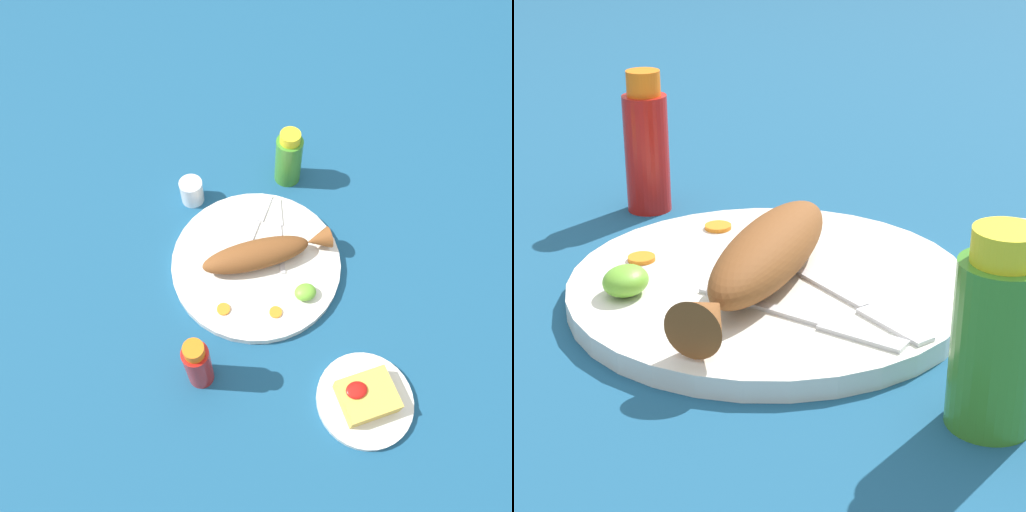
% 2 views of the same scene
% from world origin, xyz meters
% --- Properties ---
extents(ground_plane, '(4.00, 4.00, 0.00)m').
position_xyz_m(ground_plane, '(0.00, 0.00, 0.00)').
color(ground_plane, navy).
extents(main_plate, '(0.35, 0.35, 0.02)m').
position_xyz_m(main_plate, '(0.00, 0.00, 0.01)').
color(main_plate, silver).
rests_on(main_plate, ground_plane).
extents(fried_fish, '(0.27, 0.07, 0.05)m').
position_xyz_m(fried_fish, '(-0.02, 0.00, 0.04)').
color(fried_fish, brown).
rests_on(fried_fish, main_plate).
extents(fork_near, '(0.12, 0.16, 0.00)m').
position_xyz_m(fork_near, '(-0.03, -0.08, 0.02)').
color(fork_near, silver).
rests_on(fork_near, main_plate).
extents(fork_far, '(0.06, 0.18, 0.00)m').
position_xyz_m(fork_far, '(-0.07, -0.06, 0.02)').
color(fork_far, silver).
rests_on(fork_far, main_plate).
extents(carrot_slice_near, '(0.03, 0.03, 0.00)m').
position_xyz_m(carrot_slice_near, '(0.09, 0.08, 0.02)').
color(carrot_slice_near, orange).
rests_on(carrot_slice_near, main_plate).
extents(carrot_slice_mid, '(0.02, 0.02, 0.00)m').
position_xyz_m(carrot_slice_mid, '(0.00, 0.12, 0.02)').
color(carrot_slice_mid, orange).
rests_on(carrot_slice_mid, main_plate).
extents(lime_wedge_main, '(0.04, 0.04, 0.02)m').
position_xyz_m(lime_wedge_main, '(-0.07, 0.10, 0.03)').
color(lime_wedge_main, '#6BB233').
rests_on(lime_wedge_main, main_plate).
extents(hot_sauce_bottle_red, '(0.05, 0.05, 0.15)m').
position_xyz_m(hot_sauce_bottle_red, '(0.17, 0.19, 0.07)').
color(hot_sauce_bottle_red, '#B21914').
rests_on(hot_sauce_bottle_red, ground_plane).
extents(hot_sauce_bottle_green, '(0.06, 0.06, 0.14)m').
position_xyz_m(hot_sauce_bottle_green, '(-0.14, -0.20, 0.07)').
color(hot_sauce_bottle_green, '#3D8428').
rests_on(hot_sauce_bottle_green, ground_plane).
extents(salt_cup, '(0.05, 0.05, 0.06)m').
position_xyz_m(salt_cup, '(0.08, -0.21, 0.03)').
color(salt_cup, silver).
rests_on(salt_cup, ground_plane).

